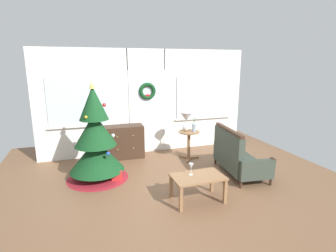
# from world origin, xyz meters

# --- Properties ---
(ground_plane) EXTENTS (6.76, 6.76, 0.00)m
(ground_plane) POSITION_xyz_m (0.00, 0.00, 0.00)
(ground_plane) COLOR brown
(back_wall_with_door) EXTENTS (5.20, 0.19, 2.55)m
(back_wall_with_door) POSITION_xyz_m (0.00, 2.08, 1.28)
(back_wall_with_door) COLOR white
(back_wall_with_door) RESTS_ON ground
(christmas_tree) EXTENTS (1.19, 1.19, 1.88)m
(christmas_tree) POSITION_xyz_m (-1.34, 0.75, 0.72)
(christmas_tree) COLOR #4C331E
(christmas_tree) RESTS_ON ground
(dresser_cabinet) EXTENTS (0.91, 0.46, 0.78)m
(dresser_cabinet) POSITION_xyz_m (-0.64, 1.79, 0.39)
(dresser_cabinet) COLOR #3D281C
(dresser_cabinet) RESTS_ON ground
(settee_sofa) EXTENTS (0.85, 1.43, 0.96)m
(settee_sofa) POSITION_xyz_m (1.36, 0.10, 0.38)
(settee_sofa) COLOR #3D281C
(settee_sofa) RESTS_ON ground
(side_table) EXTENTS (0.50, 0.48, 0.67)m
(side_table) POSITION_xyz_m (0.78, 1.20, 0.48)
(side_table) COLOR #8E6642
(side_table) RESTS_ON ground
(table_lamp) EXTENTS (0.28, 0.28, 0.44)m
(table_lamp) POSITION_xyz_m (0.72, 1.24, 0.96)
(table_lamp) COLOR silver
(table_lamp) RESTS_ON side_table
(flower_vase) EXTENTS (0.11, 0.10, 0.35)m
(flower_vase) POSITION_xyz_m (0.88, 1.14, 0.79)
(flower_vase) COLOR #99ADBC
(flower_vase) RESTS_ON side_table
(coffee_table) EXTENTS (0.85, 0.53, 0.44)m
(coffee_table) POSITION_xyz_m (0.16, -0.67, 0.37)
(coffee_table) COLOR #8E6642
(coffee_table) RESTS_ON ground
(wine_glass) EXTENTS (0.08, 0.08, 0.20)m
(wine_glass) POSITION_xyz_m (0.07, -0.59, 0.58)
(wine_glass) COLOR silver
(wine_glass) RESTS_ON coffee_table
(gift_box) EXTENTS (0.20, 0.18, 0.20)m
(gift_box) POSITION_xyz_m (-1.00, 0.54, 0.10)
(gift_box) COLOR red
(gift_box) RESTS_ON ground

